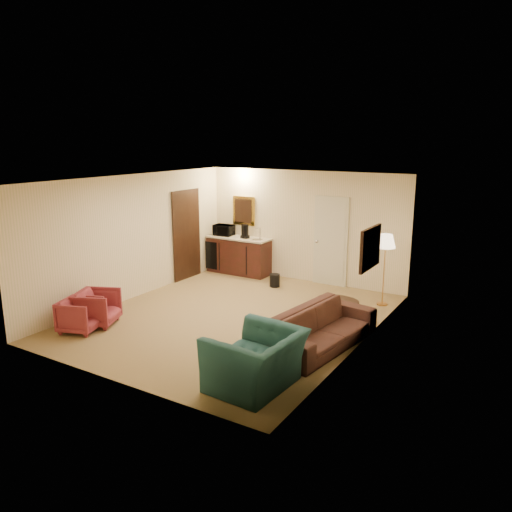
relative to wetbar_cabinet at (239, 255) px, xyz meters
The scene contains 12 objects.
ground 3.21m from the wetbar_cabinet, 58.76° to the right, with size 6.00×6.00×0.00m, color #99844E.
room_walls 2.79m from the wetbar_cabinet, 51.47° to the right, with size 5.02×6.01×2.61m.
wetbar_cabinet is the anchor object (origin of this frame).
sofa 4.79m from the wetbar_cabinet, 40.45° to the right, with size 2.22×0.65×0.87m, color black.
teal_armchair 5.94m from the wetbar_cabinet, 54.66° to the right, with size 1.21×0.78×1.06m, color #1E4A4D.
rose_chair_near 4.70m from the wetbar_cabinet, 93.05° to the right, with size 0.63×0.59×0.65m, color maroon.
rose_chair_far 4.33m from the wetbar_cabinet, 93.31° to the right, with size 0.68×0.64×0.70m, color maroon.
coffee_table 3.98m from the wetbar_cabinet, 29.66° to the right, with size 0.79×0.53×0.45m, color black.
floor_lamp 3.90m from the wetbar_cabinet, ahead, with size 0.39×0.39×1.47m, color #B37D3B.
waste_bin 1.50m from the wetbar_cabinet, 22.80° to the right, with size 0.23×0.23×0.29m, color black.
microwave 0.77m from the wetbar_cabinet, behind, with size 0.49×0.27×0.33m, color black.
coffee_maker 0.66m from the wetbar_cabinet, ahead, with size 0.18×0.18×0.34m, color black.
Camera 1 is at (5.01, -7.44, 3.32)m, focal length 35.00 mm.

